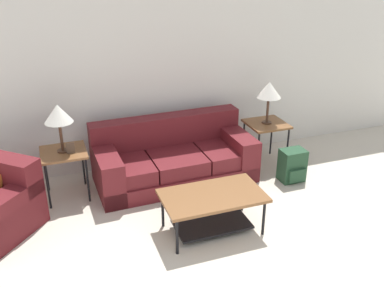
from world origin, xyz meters
TOP-DOWN VIEW (x-y plane):
  - wall_back at (0.00, 3.93)m, footprint 9.11×0.06m
  - couch at (-0.04, 3.29)m, footprint 2.12×1.01m
  - coffee_table at (0.00, 2.00)m, footprint 1.11×0.64m
  - side_table_left at (-1.44, 3.31)m, footprint 0.55×0.54m
  - side_table_right at (1.37, 3.31)m, footprint 0.55×0.54m
  - table_lamp_left at (-1.44, 3.31)m, footprint 0.34×0.34m
  - table_lamp_right at (1.37, 3.31)m, footprint 0.34×0.34m
  - backpack at (1.46, 2.70)m, footprint 0.33×0.32m
  - picture_frame at (-1.36, 3.23)m, footprint 0.10×0.04m

SIDE VIEW (x-z plane):
  - backpack at x=1.46m, z-range -0.01..0.44m
  - couch at x=-0.04m, z-range -0.12..0.70m
  - coffee_table at x=0.00m, z-range 0.11..0.57m
  - side_table_left at x=-1.44m, z-range 0.25..0.88m
  - side_table_right at x=1.37m, z-range 0.25..0.88m
  - picture_frame at x=-1.36m, z-range 0.63..0.76m
  - table_lamp_left at x=-1.44m, z-range 0.81..1.41m
  - table_lamp_right at x=1.37m, z-range 0.81..1.41m
  - wall_back at x=0.00m, z-range 0.00..2.60m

